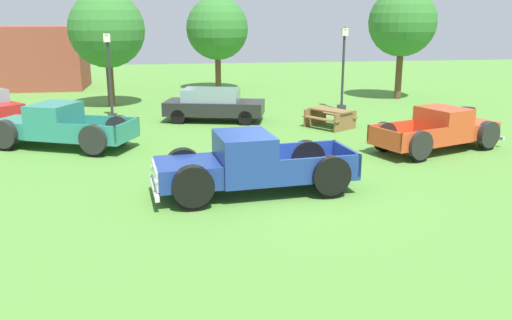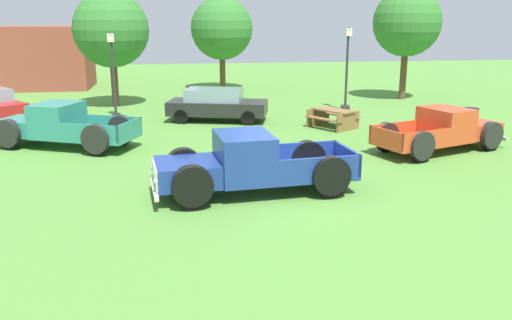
# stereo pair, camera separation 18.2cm
# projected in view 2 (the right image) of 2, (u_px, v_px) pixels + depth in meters

# --- Properties ---
(ground_plane) EXTENTS (80.00, 80.00, 0.00)m
(ground_plane) POSITION_uv_depth(u_px,v_px,m) (288.00, 190.00, 14.36)
(ground_plane) COLOR #548C38
(pickup_truck_foreground) EXTENTS (5.46, 2.54, 1.62)m
(pickup_truck_foreground) POSITION_uv_depth(u_px,v_px,m) (242.00, 166.00, 13.86)
(pickup_truck_foreground) COLOR navy
(pickup_truck_foreground) RESTS_ON ground_plane
(pickup_truck_behind_left) EXTENTS (5.17, 3.31, 1.49)m
(pickup_truck_behind_left) POSITION_uv_depth(u_px,v_px,m) (446.00, 130.00, 18.46)
(pickup_truck_behind_left) COLOR #D14723
(pickup_truck_behind_left) RESTS_ON ground_plane
(pickup_truck_behind_right) EXTENTS (5.45, 3.68, 1.58)m
(pickup_truck_behind_right) POSITION_uv_depth(u_px,v_px,m) (57.00, 126.00, 18.96)
(pickup_truck_behind_right) COLOR #2D8475
(pickup_truck_behind_right) RESTS_ON ground_plane
(sedan_distant_b) EXTENTS (4.63, 2.80, 1.45)m
(sedan_distant_b) POSITION_uv_depth(u_px,v_px,m) (217.00, 104.00, 23.62)
(sedan_distant_b) COLOR black
(sedan_distant_b) RESTS_ON ground_plane
(lamp_post_near) EXTENTS (0.36, 0.36, 3.87)m
(lamp_post_near) POSITION_uv_depth(u_px,v_px,m) (113.00, 74.00, 23.80)
(lamp_post_near) COLOR #2D2D33
(lamp_post_near) RESTS_ON ground_plane
(lamp_post_far) EXTENTS (0.36, 0.36, 4.04)m
(lamp_post_far) POSITION_uv_depth(u_px,v_px,m) (347.00, 67.00, 25.99)
(lamp_post_far) COLOR #2D2D33
(lamp_post_far) RESTS_ON ground_plane
(picnic_table) EXTENTS (2.24, 2.32, 0.78)m
(picnic_table) POSITION_uv_depth(u_px,v_px,m) (333.00, 116.00, 22.24)
(picnic_table) COLOR olive
(picnic_table) RESTS_ON ground_plane
(trash_can) EXTENTS (0.59, 0.59, 0.95)m
(trash_can) POSITION_uv_depth(u_px,v_px,m) (470.00, 120.00, 21.59)
(trash_can) COLOR #2D6B2D
(trash_can) RESTS_ON ground_plane
(oak_tree_east) EXTENTS (3.83, 3.83, 5.71)m
(oak_tree_east) POSITION_uv_depth(u_px,v_px,m) (222.00, 29.00, 32.84)
(oak_tree_east) COLOR brown
(oak_tree_east) RESTS_ON ground_plane
(oak_tree_west) EXTENTS (3.78, 3.78, 5.77)m
(oak_tree_west) POSITION_uv_depth(u_px,v_px,m) (111.00, 30.00, 26.72)
(oak_tree_west) COLOR brown
(oak_tree_west) RESTS_ON ground_plane
(oak_tree_center) EXTENTS (3.70, 3.70, 6.05)m
(oak_tree_center) POSITION_uv_depth(u_px,v_px,m) (407.00, 23.00, 29.06)
(oak_tree_center) COLOR brown
(oak_tree_center) RESTS_ON ground_plane
(brick_pavilion) EXTENTS (5.17, 4.19, 3.92)m
(brick_pavilion) POSITION_uv_depth(u_px,v_px,m) (49.00, 57.00, 34.26)
(brick_pavilion) COLOR brown
(brick_pavilion) RESTS_ON ground_plane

